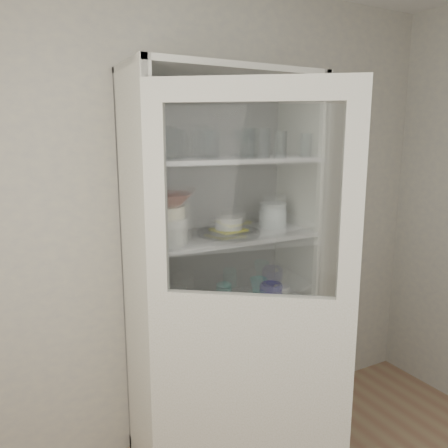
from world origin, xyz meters
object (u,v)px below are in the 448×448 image
mug_blue (271,292)px  plate_stack_back (147,228)px  goblet_2 (239,141)px  white_canister (175,300)px  pantry_cabinet (219,287)px  white_ramekin (229,223)px  cupboard_door (249,343)px  mug_white (281,293)px  measuring_cups (189,314)px  teal_jar (224,293)px  cream_dish (176,378)px  goblet_3 (253,141)px  grey_bowl_stack (273,215)px  terracotta_bowl (165,200)px  yellow_trivet (229,230)px  goblet_1 (208,139)px  plate_stack_front (166,231)px  glass_platter (229,232)px  tin_box (252,359)px  mug_teal (258,286)px  cream_bowl (166,212)px  goblet_0 (171,140)px

mug_blue → plate_stack_back: bearing=177.7°
goblet_2 → white_canister: size_ratio=1.19×
pantry_cabinet → white_ramekin: size_ratio=14.54×
white_ramekin → cupboard_door: bearing=-107.8°
mug_white → measuring_cups: mug_white is taller
white_ramekin → teal_jar: 0.41m
plate_stack_back → cream_dish: 0.82m
white_canister → goblet_3: bearing=10.6°
white_ramekin → grey_bowl_stack: size_ratio=0.95×
measuring_cups → white_ramekin: bearing=9.8°
terracotta_bowl → yellow_trivet: size_ratio=1.64×
goblet_1 → white_ramekin: size_ratio=1.27×
yellow_trivet → measuring_cups: size_ratio=1.70×
plate_stack_front → white_ramekin: size_ratio=1.43×
terracotta_bowl → glass_platter: (0.37, 0.04, -0.20)m
pantry_cabinet → mug_white: bearing=-28.4°
teal_jar → white_canister: 0.29m
mug_blue → white_ramekin: bearing=-176.8°
grey_bowl_stack → plate_stack_back: bearing=171.0°
terracotta_bowl → tin_box: terracotta_bowl is taller
terracotta_bowl → tin_box: size_ratio=1.17×
grey_bowl_stack → mug_white: bearing=-94.3°
mug_teal → mug_blue: bearing=-80.0°
cupboard_door → terracotta_bowl: cupboard_door is taller
cream_bowl → mug_teal: (0.61, 0.12, -0.51)m
tin_box → mug_blue: bearing=-46.6°
measuring_cups → tin_box: size_ratio=0.42×
pantry_cabinet → mug_blue: bearing=-30.5°
cupboard_door → plate_stack_front: (-0.22, 0.41, 0.45)m
goblet_2 → mug_teal: goblet_2 is taller
goblet_2 → yellow_trivet: size_ratio=1.07×
plate_stack_back → cream_bowl: size_ratio=1.00×
teal_jar → tin_box: bearing=-11.8°
goblet_0 → plate_stack_back: size_ratio=0.95×
goblet_1 → teal_jar: 0.85m
goblet_0 → yellow_trivet: 0.55m
white_ramekin → measuring_cups: white_ramekin is taller
mug_white → teal_jar: teal_jar is taller
mug_white → grey_bowl_stack: bearing=78.7°
goblet_1 → grey_bowl_stack: goblet_1 is taller
cupboard_door → white_canister: 0.54m
glass_platter → cream_dish: 0.83m
terracotta_bowl → goblet_0: bearing=57.8°
goblet_2 → measuring_cups: size_ratio=1.82×
glass_platter → measuring_cups: 0.47m
goblet_2 → plate_stack_front: (-0.49, -0.16, -0.42)m
grey_bowl_stack → mug_blue: (-0.07, -0.10, -0.42)m
goblet_0 → tin_box: 1.33m
grey_bowl_stack → pantry_cabinet: bearing=170.5°
glass_platter → white_canister: 0.45m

